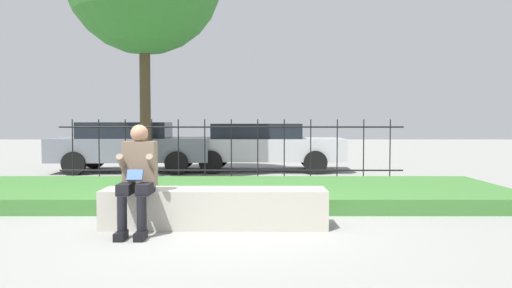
# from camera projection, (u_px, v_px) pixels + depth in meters

# --- Properties ---
(ground_plane) EXTENTS (60.00, 60.00, 0.00)m
(ground_plane) POSITION_uv_depth(u_px,v_px,m) (213.00, 227.00, 6.21)
(ground_plane) COLOR gray
(stone_bench) EXTENTS (2.77, 0.55, 0.48)m
(stone_bench) POSITION_uv_depth(u_px,v_px,m) (214.00, 210.00, 6.20)
(stone_bench) COLOR #B7B2A3
(stone_bench) RESTS_ON ground_plane
(person_seated_reader) EXTENTS (0.42, 0.73, 1.28)m
(person_seated_reader) POSITION_uv_depth(u_px,v_px,m) (137.00, 173.00, 5.87)
(person_seated_reader) COLOR black
(person_seated_reader) RESTS_ON ground_plane
(grass_berm) EXTENTS (9.33, 2.99, 0.23)m
(grass_berm) POSITION_uv_depth(u_px,v_px,m) (224.00, 193.00, 8.40)
(grass_berm) COLOR #3D7533
(grass_berm) RESTS_ON ground_plane
(iron_fence) EXTENTS (7.33, 0.03, 1.36)m
(iron_fence) POSITION_uv_depth(u_px,v_px,m) (231.00, 150.00, 10.60)
(iron_fence) COLOR black
(iron_fence) RESTS_ON ground_plane
(car_parked_left) EXTENTS (4.11, 2.13, 1.29)m
(car_parked_left) POSITION_uv_depth(u_px,v_px,m) (131.00, 145.00, 13.09)
(car_parked_left) COLOR slate
(car_parked_left) RESTS_ON ground_plane
(car_parked_center) EXTENTS (4.25, 1.93, 1.26)m
(car_parked_center) POSITION_uv_depth(u_px,v_px,m) (262.00, 145.00, 13.23)
(car_parked_center) COLOR #B7B7BC
(car_parked_center) RESTS_ON ground_plane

